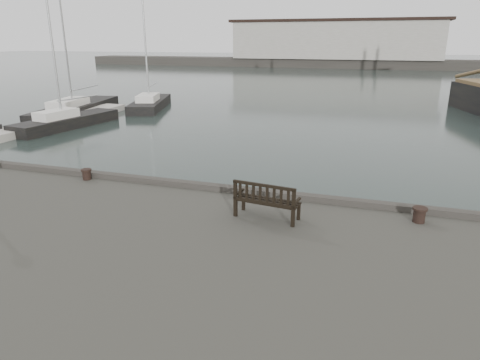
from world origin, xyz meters
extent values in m
plane|color=black|center=(0.00, 0.00, 0.00)|extent=(400.00, 400.00, 0.00)
cube|color=#B2ADA5|center=(-20.00, 10.00, 0.25)|extent=(2.00, 24.00, 0.50)
cube|color=#383530|center=(0.00, 92.00, 1.00)|extent=(140.00, 8.00, 2.00)
cube|color=#B2ADA5|center=(-8.00, 92.00, 6.00)|extent=(46.00, 9.00, 8.00)
cube|color=black|center=(-8.00, 92.00, 10.30)|extent=(48.00, 9.50, 0.60)
cube|color=black|center=(0.60, -1.82, 2.04)|extent=(1.80, 0.81, 0.04)
cube|color=black|center=(0.56, -2.07, 2.30)|extent=(1.73, 0.29, 0.52)
cube|color=black|center=(0.60, -1.82, 1.80)|extent=(1.68, 0.71, 0.48)
cylinder|color=black|center=(-6.12, -0.50, 1.74)|extent=(0.36, 0.36, 0.37)
cylinder|color=black|center=(4.46, -0.85, 1.76)|extent=(0.49, 0.49, 0.40)
cube|color=black|center=(-21.93, 18.95, 0.10)|extent=(4.94, 12.45, 1.40)
cube|color=silver|center=(-21.93, 18.95, 1.10)|extent=(2.54, 4.52, 0.60)
cylinder|color=#B2B5B7|center=(-21.93, 18.95, 7.99)|extent=(0.16, 0.16, 14.38)
cube|color=black|center=(-18.44, 13.44, 0.10)|extent=(3.18, 8.86, 1.40)
cube|color=silver|center=(-18.44, 13.44, 1.10)|extent=(1.75, 3.19, 0.60)
cylinder|color=#B2B5B7|center=(-18.44, 13.44, 6.00)|extent=(0.16, 0.16, 10.40)
cube|color=black|center=(-17.33, 23.64, 0.10)|extent=(5.22, 9.53, 1.40)
cube|color=silver|center=(-17.33, 23.64, 1.10)|extent=(2.55, 3.57, 0.60)
cylinder|color=#B2B5B7|center=(-17.33, 23.64, 5.92)|extent=(0.16, 0.16, 10.24)
camera|label=1|loc=(3.20, -12.13, 6.11)|focal=32.00mm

